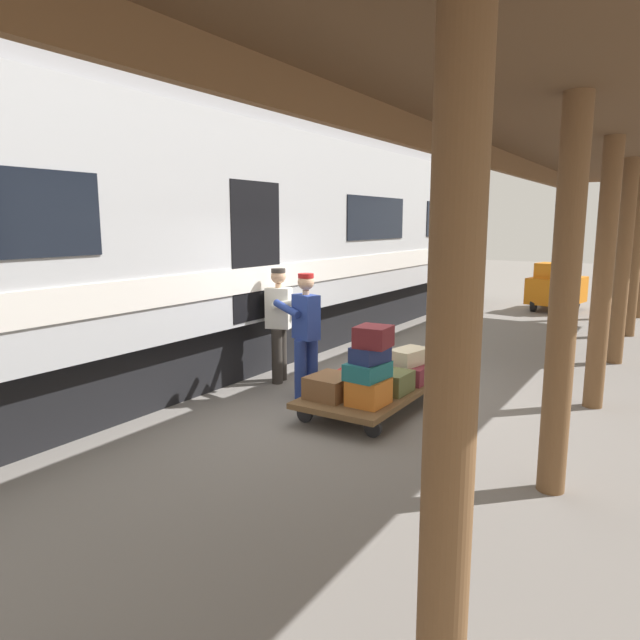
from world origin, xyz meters
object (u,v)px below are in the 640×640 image
(train_car, at_px, (183,242))
(suitcase_maroon_trunk, at_px, (373,337))
(suitcase_navy_fabric, at_px, (370,354))
(baggage_tug, at_px, (556,288))
(suitcase_gray_aluminum, at_px, (375,369))
(suitcase_burgundy_valise, at_px, (410,372))
(porter_in_overalls, at_px, (305,331))
(porter_by_door, at_px, (280,321))
(suitcase_red_plastic, at_px, (355,379))
(suitcase_brown_leather, at_px, (331,386))
(suitcase_teal_softside, at_px, (368,371))
(suitcase_cream_canvas, at_px, (409,356))
(suitcase_orange_carryall, at_px, (369,392))
(suitcase_olive_duffel, at_px, (391,381))
(luggage_cart, at_px, (372,391))
(suitcase_black_hardshell, at_px, (377,356))

(train_car, xyz_separation_m, suitcase_maroon_trunk, (-3.82, 0.79, -0.99))
(suitcase_navy_fabric, relative_size, baggage_tug, 0.24)
(suitcase_gray_aluminum, bearing_deg, suitcase_burgundy_valise, 180.00)
(porter_in_overalls, height_order, porter_by_door, same)
(suitcase_navy_fabric, height_order, suitcase_maroon_trunk, suitcase_maroon_trunk)
(suitcase_burgundy_valise, height_order, suitcase_red_plastic, suitcase_burgundy_valise)
(porter_by_door, bearing_deg, suitcase_red_plastic, 164.73)
(suitcase_brown_leather, distance_m, suitcase_teal_softside, 0.55)
(suitcase_cream_canvas, relative_size, porter_in_overalls, 0.32)
(suitcase_red_plastic, distance_m, suitcase_navy_fabric, 0.89)
(porter_by_door, bearing_deg, suitcase_maroon_trunk, 154.85)
(suitcase_red_plastic, bearing_deg, suitcase_gray_aluminum, -90.00)
(porter_in_overalls, distance_m, porter_by_door, 0.88)
(suitcase_orange_carryall, height_order, suitcase_maroon_trunk, suitcase_maroon_trunk)
(suitcase_brown_leather, relative_size, suitcase_teal_softside, 1.06)
(suitcase_brown_leather, bearing_deg, suitcase_olive_duffel, -130.83)
(suitcase_navy_fabric, relative_size, porter_by_door, 0.26)
(suitcase_red_plastic, bearing_deg, luggage_cart, -180.00)
(train_car, xyz_separation_m, suitcase_burgundy_valise, (-3.79, -0.35, -1.67))
(suitcase_red_plastic, height_order, suitcase_black_hardshell, suitcase_black_hardshell)
(suitcase_gray_aluminum, distance_m, suitcase_burgundy_valise, 0.51)
(suitcase_black_hardshell, bearing_deg, suitcase_burgundy_valise, 176.07)
(suitcase_orange_carryall, xyz_separation_m, suitcase_red_plastic, (0.51, -0.59, -0.06))
(suitcase_olive_duffel, xyz_separation_m, suitcase_black_hardshell, (0.52, -0.63, 0.14))
(suitcase_brown_leather, height_order, suitcase_gray_aluminum, suitcase_brown_leather)
(suitcase_brown_leather, relative_size, suitcase_olive_duffel, 1.16)
(suitcase_red_plastic, distance_m, suitcase_teal_softside, 0.81)
(suitcase_burgundy_valise, height_order, suitcase_teal_softside, suitcase_teal_softside)
(train_car, distance_m, suitcase_red_plastic, 3.70)
(train_car, height_order, suitcase_burgundy_valise, train_car)
(train_car, distance_m, suitcase_burgundy_valise, 4.16)
(suitcase_orange_carryall, distance_m, suitcase_navy_fabric, 0.44)
(luggage_cart, height_order, suitcase_teal_softside, suitcase_teal_softside)
(train_car, distance_m, suitcase_brown_leather, 3.77)
(suitcase_navy_fabric, height_order, porter_by_door, porter_by_door)
(suitcase_maroon_trunk, relative_size, suitcase_cream_canvas, 0.71)
(suitcase_black_hardshell, xyz_separation_m, porter_in_overalls, (0.74, 0.67, 0.39))
(baggage_tug, bearing_deg, suitcase_teal_softside, 89.06)
(suitcase_brown_leather, distance_m, suitcase_cream_canvas, 1.31)
(train_car, bearing_deg, suitcase_maroon_trunk, 168.30)
(train_car, bearing_deg, suitcase_red_plastic, 175.74)
(porter_by_door, bearing_deg, baggage_tug, -102.56)
(train_car, relative_size, suitcase_navy_fabric, 50.04)
(luggage_cart, relative_size, suitcase_maroon_trunk, 5.54)
(suitcase_brown_leather, xyz_separation_m, porter_by_door, (1.49, -1.00, 0.52))
(train_car, xyz_separation_m, suitcase_navy_fabric, (-3.78, 0.79, -1.20))
(baggage_tug, bearing_deg, suitcase_olive_duffel, 89.16)
(suitcase_orange_carryall, distance_m, suitcase_maroon_trunk, 0.65)
(suitcase_maroon_trunk, bearing_deg, suitcase_red_plastic, -45.34)
(suitcase_black_hardshell, relative_size, porter_by_door, 0.24)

